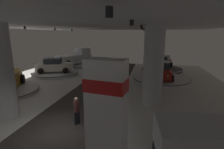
# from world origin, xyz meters

# --- Properties ---
(ground) EXTENTS (24.00, 44.00, 0.06)m
(ground) POSITION_xyz_m (0.00, 0.00, -0.02)
(ground) COLOR silver
(ceiling_with_spotlights) EXTENTS (24.00, 44.00, 0.39)m
(ceiling_with_spotlights) POSITION_xyz_m (-0.00, 0.00, 5.55)
(ceiling_with_spotlights) COLOR silver
(column_right) EXTENTS (1.36, 1.36, 5.50)m
(column_right) POSITION_xyz_m (4.67, 4.70, 2.75)
(column_right) COLOR silver
(column_right) RESTS_ON ground
(column_left) EXTENTS (1.37, 1.37, 5.50)m
(column_left) POSITION_xyz_m (-3.94, 1.01, 2.75)
(column_left) COLOR silver
(column_left) RESTS_ON ground
(brand_sign_pylon) EXTENTS (1.35, 0.85, 4.27)m
(brand_sign_pylon) POSITION_xyz_m (3.27, -2.95, 2.20)
(brand_sign_pylon) COLOR slate
(brand_sign_pylon) RESTS_ON ground
(display_platform_deep_right) EXTENTS (5.47, 5.47, 0.31)m
(display_platform_deep_right) POSITION_xyz_m (6.15, 17.22, 0.17)
(display_platform_deep_right) COLOR #333338
(display_platform_deep_right) RESTS_ON ground
(display_car_deep_right) EXTENTS (3.10, 4.53, 1.71)m
(display_car_deep_right) POSITION_xyz_m (6.16, 17.25, 1.07)
(display_car_deep_right) COLOR maroon
(display_car_deep_right) RESTS_ON display_platform_deep_right
(display_platform_deep_left) EXTENTS (5.68, 5.68, 0.35)m
(display_platform_deep_left) POSITION_xyz_m (-6.95, 17.86, 0.19)
(display_platform_deep_left) COLOR #B7B7BC
(display_platform_deep_left) RESTS_ON ground
(pickup_truck_deep_left) EXTENTS (4.55, 5.64, 2.30)m
(pickup_truck_deep_left) POSITION_xyz_m (-6.79, 18.13, 1.28)
(pickup_truck_deep_left) COLOR silver
(pickup_truck_deep_left) RESTS_ON display_platform_deep_left
(display_platform_far_right) EXTENTS (5.95, 5.95, 0.35)m
(display_platform_far_right) POSITION_xyz_m (5.73, 11.50, 0.19)
(display_platform_far_right) COLOR silver
(display_platform_far_right) RESTS_ON ground
(display_car_far_right) EXTENTS (2.33, 4.29, 1.71)m
(display_car_far_right) POSITION_xyz_m (5.73, 11.53, 1.11)
(display_car_far_right) COLOR maroon
(display_car_far_right) RESTS_ON display_platform_far_right
(display_platform_mid_left) EXTENTS (5.71, 5.71, 0.25)m
(display_platform_mid_left) POSITION_xyz_m (-7.63, 4.73, 0.14)
(display_platform_mid_left) COLOR silver
(display_platform_mid_left) RESTS_ON ground
(pickup_truck_mid_left) EXTENTS (4.43, 5.67, 2.30)m
(pickup_truck_mid_left) POSITION_xyz_m (-7.49, 4.45, 1.19)
(pickup_truck_mid_left) COLOR #B77519
(pickup_truck_mid_left) RESTS_ON display_platform_mid_left
(display_platform_far_left) EXTENTS (5.54, 5.54, 0.34)m
(display_platform_far_left) POSITION_xyz_m (-6.80, 11.85, 0.19)
(display_platform_far_left) COLOR silver
(display_platform_far_left) RESTS_ON ground
(display_car_far_left) EXTENTS (4.54, 3.14, 1.71)m
(display_car_far_left) POSITION_xyz_m (-6.83, 11.84, 1.11)
(display_car_far_left) COLOR silver
(display_car_far_left) RESTS_ON display_platform_far_left
(visitor_walking_near) EXTENTS (0.32, 0.32, 1.59)m
(visitor_walking_near) POSITION_xyz_m (1.49, 9.46, 0.91)
(visitor_walking_near) COLOR black
(visitor_walking_near) RESTS_ON ground
(visitor_walking_far) EXTENTS (0.32, 0.32, 1.59)m
(visitor_walking_far) POSITION_xyz_m (0.63, 0.98, 0.91)
(visitor_walking_far) COLOR black
(visitor_walking_far) RESTS_ON ground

